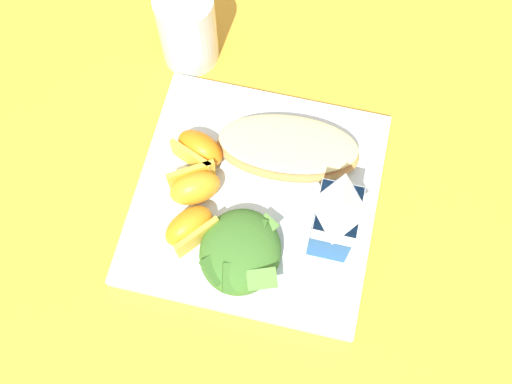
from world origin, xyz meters
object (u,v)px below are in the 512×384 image
green_salad_pile (240,251)px  milk_carton (336,218)px  orange_wedge_front (199,150)px  orange_wedge_middle (195,187)px  drinking_clear_cup (187,29)px  cheesy_pizza_bread (288,149)px  white_plate (256,198)px  orange_wedge_rear (190,228)px

green_salad_pile → milk_carton: 0.11m
orange_wedge_front → orange_wedge_middle: bearing=9.0°
orange_wedge_middle → drinking_clear_cup: bearing=-162.7°
cheesy_pizza_bread → orange_wedge_front: size_ratio=2.56×
green_salad_pile → orange_wedge_front: size_ratio=1.47×
milk_carton → orange_wedge_front: 0.19m
white_plate → green_salad_pile: green_salad_pile is taller
white_plate → orange_wedge_rear: size_ratio=4.04×
orange_wedge_middle → green_salad_pile: bearing=47.6°
orange_wedge_middle → drinking_clear_cup: (-0.20, -0.06, 0.02)m
cheesy_pizza_bread → orange_wedge_rear: bearing=-35.4°
milk_carton → drinking_clear_cup: 0.31m
drinking_clear_cup → green_salad_pile: bearing=26.7°
orange_wedge_rear → orange_wedge_middle: bearing=-170.8°
green_salad_pile → orange_wedge_rear: (-0.01, -0.06, -0.00)m
milk_carton → white_plate: bearing=-107.5°
cheesy_pizza_bread → orange_wedge_middle: (0.07, -0.09, 0.00)m
orange_wedge_front → drinking_clear_cup: drinking_clear_cup is taller
orange_wedge_rear → white_plate: bearing=135.6°
milk_carton → drinking_clear_cup: size_ratio=1.02×
green_salad_pile → drinking_clear_cup: size_ratio=0.94×
milk_carton → orange_wedge_front: (-0.06, -0.17, -0.04)m
milk_carton → orange_wedge_middle: (-0.02, -0.16, -0.04)m
milk_carton → orange_wedge_front: milk_carton is taller
white_plate → orange_wedge_middle: bearing=-79.0°
white_plate → orange_wedge_front: (-0.03, -0.08, 0.03)m
orange_wedge_front → green_salad_pile: bearing=34.8°
milk_carton → orange_wedge_middle: milk_carton is taller
cheesy_pizza_bread → orange_wedge_front: (0.03, -0.10, 0.00)m
cheesy_pizza_bread → green_salad_pile: bearing=-10.4°
white_plate → drinking_clear_cup: size_ratio=2.59×
white_plate → drinking_clear_cup: (-0.18, -0.13, 0.05)m
white_plate → orange_wedge_rear: orange_wedge_rear is taller
white_plate → orange_wedge_rear: (0.06, -0.06, 0.03)m
orange_wedge_rear → drinking_clear_cup: size_ratio=0.64×
cheesy_pizza_bread → orange_wedge_rear: 0.15m
white_plate → orange_wedge_rear: bearing=-44.4°
drinking_clear_cup → milk_carton: bearing=46.4°
drinking_clear_cup → orange_wedge_middle: bearing=17.3°
orange_wedge_rear → drinking_clear_cup: 0.26m
cheesy_pizza_bread → milk_carton: 0.12m
orange_wedge_front → cheesy_pizza_bread: bearing=104.1°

